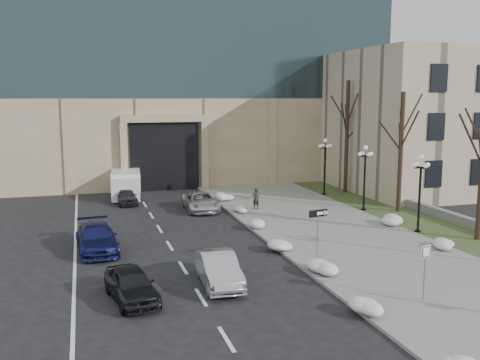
% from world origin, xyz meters
% --- Properties ---
extents(ground, '(160.00, 160.00, 0.00)m').
position_xyz_m(ground, '(0.00, 0.00, 0.00)').
color(ground, black).
rests_on(ground, ground).
extents(sidewalk, '(9.00, 40.00, 0.12)m').
position_xyz_m(sidewalk, '(3.50, 14.00, 0.06)').
color(sidewalk, gray).
rests_on(sidewalk, ground).
extents(curb, '(0.30, 40.00, 0.14)m').
position_xyz_m(curb, '(-1.00, 14.00, 0.07)').
color(curb, gray).
rests_on(curb, ground).
extents(grass_strip, '(4.00, 40.00, 0.10)m').
position_xyz_m(grass_strip, '(10.00, 14.00, 0.05)').
color(grass_strip, '#374924').
rests_on(grass_strip, ground).
extents(stone_wall, '(0.50, 30.00, 0.70)m').
position_xyz_m(stone_wall, '(12.00, 16.00, 0.35)').
color(stone_wall, slate).
rests_on(stone_wall, ground).
extents(classical_building, '(22.00, 18.12, 12.00)m').
position_xyz_m(classical_building, '(22.00, 27.98, 6.00)').
color(classical_building, tan).
rests_on(classical_building, ground).
extents(car_a, '(2.25, 4.16, 1.34)m').
position_xyz_m(car_a, '(-9.25, 6.47, 0.67)').
color(car_a, black).
rests_on(car_a, ground).
extents(car_b, '(1.69, 4.37, 1.42)m').
position_xyz_m(car_b, '(-5.43, 7.25, 0.71)').
color(car_b, '#A3A5AA').
rests_on(car_b, ground).
extents(car_c, '(2.30, 5.01, 1.42)m').
position_xyz_m(car_c, '(-10.37, 14.11, 0.71)').
color(car_c, navy).
rests_on(car_c, ground).
extents(car_d, '(2.31, 4.80, 1.32)m').
position_xyz_m(car_d, '(-2.84, 22.68, 0.66)').
color(car_d, silver).
rests_on(car_d, ground).
extents(car_e, '(1.63, 3.64, 1.22)m').
position_xyz_m(car_e, '(-7.81, 26.64, 0.61)').
color(car_e, '#2E2F33').
rests_on(car_e, ground).
extents(pedestrian, '(0.63, 0.50, 1.53)m').
position_xyz_m(pedestrian, '(0.96, 21.44, 0.89)').
color(pedestrian, black).
rests_on(pedestrian, sidewalk).
extents(box_truck, '(2.85, 6.78, 2.10)m').
position_xyz_m(box_truck, '(-7.55, 30.02, 1.02)').
color(box_truck, silver).
rests_on(box_truck, ground).
extents(one_way_sign, '(1.08, 0.33, 2.88)m').
position_xyz_m(one_way_sign, '(-0.18, 8.09, 2.37)').
color(one_way_sign, slate).
rests_on(one_way_sign, ground).
extents(keep_sign, '(0.50, 0.16, 2.35)m').
position_xyz_m(keep_sign, '(1.91, 2.93, 1.73)').
color(keep_sign, slate).
rests_on(keep_sign, ground).
extents(snow_clump_b, '(1.10, 1.60, 0.36)m').
position_xyz_m(snow_clump_b, '(-0.86, 2.24, 0.30)').
color(snow_clump_b, white).
rests_on(snow_clump_b, sidewalk).
extents(snow_clump_c, '(1.10, 1.60, 0.36)m').
position_xyz_m(snow_clump_c, '(-0.68, 7.31, 0.30)').
color(snow_clump_c, white).
rests_on(snow_clump_c, sidewalk).
extents(snow_clump_d, '(1.10, 1.60, 0.36)m').
position_xyz_m(snow_clump_d, '(-0.84, 11.10, 0.30)').
color(snow_clump_d, white).
rests_on(snow_clump_d, sidewalk).
extents(snow_clump_e, '(1.10, 1.60, 0.36)m').
position_xyz_m(snow_clump_e, '(-0.59, 16.37, 0.30)').
color(snow_clump_e, white).
rests_on(snow_clump_e, sidewalk).
extents(snow_clump_f, '(1.10, 1.60, 0.36)m').
position_xyz_m(snow_clump_f, '(-0.31, 20.45, 0.30)').
color(snow_clump_f, white).
rests_on(snow_clump_f, sidewalk).
extents(snow_clump_g, '(1.10, 1.60, 0.36)m').
position_xyz_m(snow_clump_g, '(-0.51, 25.56, 0.30)').
color(snow_clump_g, white).
rests_on(snow_clump_g, sidewalk).
extents(snow_clump_i, '(1.10, 1.60, 0.36)m').
position_xyz_m(snow_clump_i, '(7.56, 8.96, 0.30)').
color(snow_clump_i, white).
rests_on(snow_clump_i, sidewalk).
extents(snow_clump_j, '(1.10, 1.60, 0.36)m').
position_xyz_m(snow_clump_j, '(7.63, 14.43, 0.30)').
color(snow_clump_j, white).
rests_on(snow_clump_j, sidewalk).
extents(lamppost_b, '(1.18, 1.18, 4.76)m').
position_xyz_m(lamppost_b, '(8.30, 12.50, 3.07)').
color(lamppost_b, black).
rests_on(lamppost_b, ground).
extents(lamppost_c, '(1.18, 1.18, 4.76)m').
position_xyz_m(lamppost_c, '(8.30, 19.00, 3.07)').
color(lamppost_c, black).
rests_on(lamppost_c, ground).
extents(lamppost_d, '(1.18, 1.18, 4.76)m').
position_xyz_m(lamppost_d, '(8.30, 25.50, 3.07)').
color(lamppost_d, black).
rests_on(lamppost_d, ground).
extents(tree_mid, '(3.20, 3.20, 8.50)m').
position_xyz_m(tree_mid, '(10.50, 18.00, 5.50)').
color(tree_mid, black).
rests_on(tree_mid, ground).
extents(tree_far, '(3.20, 3.20, 9.50)m').
position_xyz_m(tree_far, '(10.50, 26.00, 6.15)').
color(tree_far, black).
rests_on(tree_far, ground).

